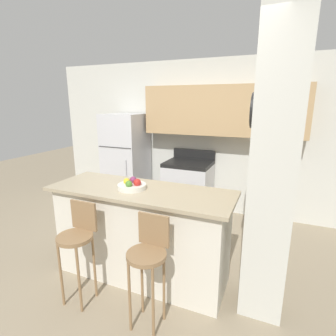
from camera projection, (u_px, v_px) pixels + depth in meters
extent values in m
plane|color=gray|center=(142.00, 274.00, 2.92)|extent=(14.00, 14.00, 0.00)
cube|color=silver|center=(200.00, 137.00, 4.52)|extent=(5.60, 0.06, 2.55)
cube|color=tan|center=(222.00, 111.00, 4.09)|extent=(2.50, 0.32, 0.77)
cube|color=white|center=(193.00, 118.00, 4.31)|extent=(0.69, 0.28, 0.12)
cube|color=silver|center=(272.00, 177.00, 2.14)|extent=(0.36, 0.32, 2.55)
cylinder|color=black|center=(253.00, 110.00, 2.08)|extent=(0.02, 0.28, 0.28)
cylinder|color=white|center=(252.00, 110.00, 2.09)|extent=(0.01, 0.25, 0.25)
cube|color=silver|center=(141.00, 235.00, 2.80)|extent=(1.81, 0.57, 0.97)
cube|color=tan|center=(140.00, 191.00, 2.68)|extent=(1.93, 0.69, 0.03)
cube|color=silver|center=(127.00, 175.00, 4.79)|extent=(0.66, 0.70, 1.14)
cube|color=silver|center=(125.00, 129.00, 4.59)|extent=(0.66, 0.70, 0.54)
cube|color=#333333|center=(114.00, 147.00, 4.34)|extent=(0.63, 0.01, 0.01)
cylinder|color=#B2B2B7|center=(126.00, 179.00, 4.38)|extent=(0.02, 0.02, 0.63)
cube|color=silver|center=(188.00, 190.00, 4.43)|extent=(0.75, 0.62, 0.85)
cube|color=black|center=(189.00, 164.00, 4.32)|extent=(0.75, 0.62, 0.06)
cube|color=black|center=(194.00, 154.00, 4.55)|extent=(0.75, 0.04, 0.16)
cube|color=black|center=(182.00, 193.00, 4.14)|extent=(0.45, 0.01, 0.27)
cylinder|color=olive|center=(75.00, 237.00, 2.38)|extent=(0.33, 0.33, 0.03)
cube|color=olive|center=(84.00, 215.00, 2.46)|extent=(0.28, 0.02, 0.28)
cylinder|color=olive|center=(61.00, 274.00, 2.41)|extent=(0.02, 0.02, 0.66)
cylinder|color=olive|center=(79.00, 280.00, 2.33)|extent=(0.02, 0.02, 0.66)
cylinder|color=olive|center=(77.00, 262.00, 2.60)|extent=(0.02, 0.02, 0.66)
cylinder|color=olive|center=(94.00, 267.00, 2.52)|extent=(0.02, 0.02, 0.66)
cylinder|color=olive|center=(146.00, 255.00, 2.10)|extent=(0.33, 0.33, 0.03)
cube|color=olive|center=(154.00, 230.00, 2.19)|extent=(0.28, 0.02, 0.28)
cylinder|color=olive|center=(130.00, 297.00, 2.13)|extent=(0.02, 0.02, 0.66)
cylinder|color=olive|center=(153.00, 304.00, 2.05)|extent=(0.02, 0.02, 0.66)
cylinder|color=olive|center=(142.00, 281.00, 2.32)|extent=(0.02, 0.02, 0.66)
cylinder|color=olive|center=(164.00, 287.00, 2.24)|extent=(0.02, 0.02, 0.66)
cylinder|color=silver|center=(132.00, 187.00, 2.67)|extent=(0.29, 0.29, 0.05)
sphere|color=red|center=(137.00, 183.00, 2.63)|extent=(0.08, 0.08, 0.08)
sphere|color=#7A2D56|center=(133.00, 180.00, 2.72)|extent=(0.08, 0.08, 0.08)
sphere|color=gold|center=(127.00, 181.00, 2.69)|extent=(0.07, 0.07, 0.07)
sphere|color=#4C7F2D|center=(129.00, 184.00, 2.60)|extent=(0.07, 0.07, 0.07)
cylinder|color=#59595B|center=(148.00, 204.00, 4.45)|extent=(0.28, 0.28, 0.38)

